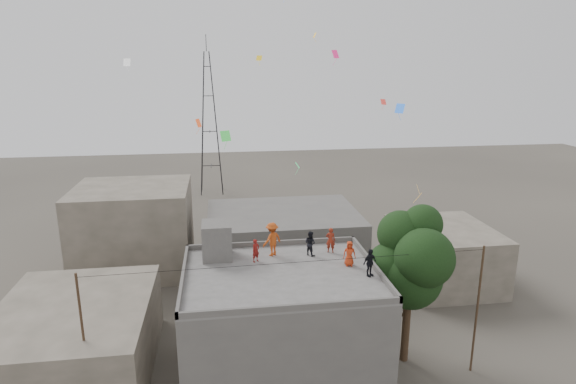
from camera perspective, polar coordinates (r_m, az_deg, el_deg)
name	(u,v)px	position (r m, az deg, el deg)	size (l,w,h in m)	color
ground	(281,376)	(28.13, -0.81, -20.98)	(140.00, 140.00, 0.00)	#3F3B34
main_building	(281,326)	(26.45, -0.84, -15.62)	(10.00, 8.00, 6.10)	#52504D
parapet	(281,271)	(24.98, -0.87, -9.29)	(10.00, 8.00, 0.30)	#52504D
stair_head_box	(217,240)	(26.89, -8.41, -5.69)	(1.60, 1.80, 2.00)	#52504D
neighbor_west	(76,340)	(29.67, -23.84, -15.71)	(8.00, 10.00, 4.00)	#585246
neighbor_north	(283,241)	(39.48, -0.59, -5.83)	(12.00, 9.00, 5.00)	#52504D
neighbor_northwest	(134,228)	(41.34, -17.75, -4.13)	(9.00, 8.00, 7.00)	#585246
neighbor_east	(443,255)	(39.40, 17.94, -7.11)	(7.00, 8.00, 4.40)	#585246
tree	(413,260)	(27.41, 14.57, -7.86)	(4.90, 4.60, 9.10)	black
utility_line	(294,325)	(25.05, 0.72, -15.45)	(20.12, 0.62, 7.40)	black
transmission_tower	(209,124)	(63.04, -9.29, 7.98)	(2.97, 2.97, 20.01)	black
person_red_adult	(331,240)	(27.50, 5.06, -5.70)	(0.54, 0.35, 1.47)	maroon
person_orange_child	(349,254)	(25.88, 7.29, -7.24)	(0.67, 0.43, 1.36)	red
person_dark_child	(310,243)	(27.06, 2.64, -6.09)	(0.68, 0.53, 1.40)	black
person_dark_adult	(370,263)	(24.79, 9.67, -8.26)	(0.85, 0.35, 1.45)	black
person_orange_adult	(272,239)	(26.92, -1.89, -5.61)	(1.24, 0.71, 1.91)	#B64414
person_red_child	(256,251)	(26.23, -3.84, -6.95)	(0.47, 0.31, 1.28)	maroon
kites	(285,81)	(29.24, -0.37, 13.01)	(19.31, 19.47, 12.35)	#E84818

